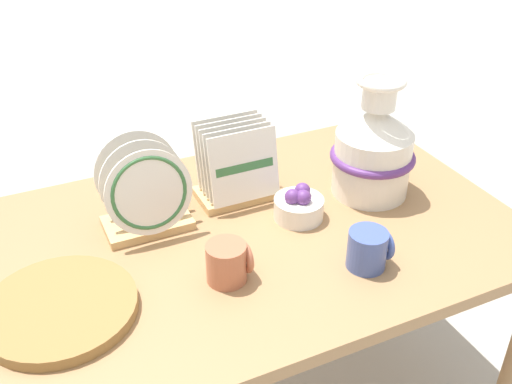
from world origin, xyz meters
name	(u,v)px	position (x,y,z in m)	size (l,w,h in m)	color
display_table	(256,252)	(0.00, 0.00, 0.60)	(1.32, 0.87, 0.68)	#9E754C
ceramic_vase	(373,148)	(0.36, 0.03, 0.82)	(0.23, 0.23, 0.34)	white
dish_rack_round_plates	(146,198)	(-0.25, 0.12, 0.77)	(0.22, 0.16, 0.24)	tan
dish_rack_square_plates	(236,170)	(0.02, 0.16, 0.76)	(0.22, 0.15, 0.21)	tan
wicker_charger_stack	(60,308)	(-0.50, -0.10, 0.69)	(0.33, 0.33, 0.03)	olive
mug_terracotta_glaze	(228,262)	(-0.14, -0.15, 0.73)	(0.10, 0.09, 0.09)	#B76647
mug_cobalt_glaze	(369,249)	(0.17, -0.24, 0.73)	(0.10, 0.09, 0.09)	#42569E
fruit_bowl	(298,205)	(0.12, 0.00, 0.71)	(0.13, 0.13, 0.09)	white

